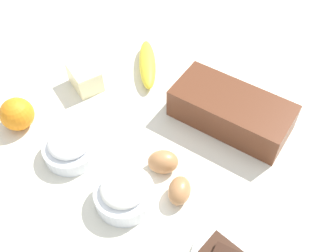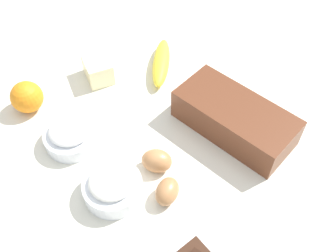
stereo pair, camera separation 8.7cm
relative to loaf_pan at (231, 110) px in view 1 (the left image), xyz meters
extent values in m
cube|color=silver|center=(-0.07, -0.14, -0.05)|extent=(2.40, 2.40, 0.02)
cube|color=brown|center=(0.00, 0.00, 0.00)|extent=(0.30, 0.18, 0.08)
cube|color=black|center=(0.00, 0.00, 0.00)|extent=(0.29, 0.17, 0.07)
cylinder|color=white|center=(-0.02, -0.32, -0.02)|extent=(0.12, 0.12, 0.04)
torus|color=white|center=(-0.02, -0.32, 0.00)|extent=(0.12, 0.12, 0.01)
ellipsoid|color=white|center=(-0.02, -0.32, 0.01)|extent=(0.09, 0.09, 0.03)
cylinder|color=white|center=(-0.20, -0.32, -0.02)|extent=(0.13, 0.13, 0.04)
torus|color=white|center=(-0.20, -0.32, -0.01)|extent=(0.13, 0.13, 0.01)
ellipsoid|color=white|center=(-0.20, -0.32, 0.00)|extent=(0.09, 0.09, 0.03)
ellipsoid|color=yellow|center=(-0.28, -0.01, -0.02)|extent=(0.17, 0.16, 0.04)
sphere|color=orange|center=(-0.35, -0.36, 0.00)|extent=(0.08, 0.08, 0.08)
cube|color=#F4EDB2|center=(-0.35, -0.16, -0.01)|extent=(0.10, 0.08, 0.06)
ellipsoid|color=#B17848|center=(0.05, -0.23, -0.02)|extent=(0.07, 0.08, 0.05)
ellipsoid|color=#B97D4C|center=(-0.02, -0.21, -0.02)|extent=(0.08, 0.08, 0.05)
camera|label=1|loc=(0.31, -0.54, 0.67)|focal=41.10mm
camera|label=2|loc=(0.37, -0.47, 0.67)|focal=41.10mm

